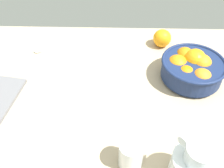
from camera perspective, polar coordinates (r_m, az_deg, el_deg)
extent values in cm
cube|color=tan|center=(94.50, 1.11, -3.81)|extent=(124.80, 97.04, 3.00)
cylinder|color=navy|center=(105.22, 17.26, 1.45)|extent=(21.52, 21.52, 1.20)
cylinder|color=navy|center=(102.59, 17.74, 3.14)|extent=(23.39, 23.39, 7.07)
torus|color=navy|center=(100.42, 18.17, 4.66)|extent=(24.59, 24.59, 1.20)
sphere|color=orange|center=(103.17, 19.65, 4.30)|extent=(7.77, 7.77, 7.77)
sphere|color=orange|center=(103.50, 18.30, 5.29)|extent=(8.56, 8.56, 8.56)
sphere|color=orange|center=(105.42, 16.14, 6.15)|extent=(7.18, 7.18, 7.18)
sphere|color=orange|center=(101.53, 14.52, 4.10)|extent=(8.55, 8.55, 8.55)
sphere|color=orange|center=(98.50, 16.35, 2.02)|extent=(7.29, 7.29, 7.29)
sphere|color=orange|center=(97.94, 19.65, 1.18)|extent=(7.69, 7.69, 7.69)
cylinder|color=white|center=(67.05, 19.34, -14.90)|extent=(7.17, 7.17, 4.78)
cone|color=white|center=(66.58, 16.50, -11.78)|extent=(4.10, 4.09, 2.80)
cylinder|color=white|center=(74.12, 4.39, -15.61)|extent=(7.08, 7.08, 9.60)
cylinder|color=orange|center=(76.10, 4.29, -16.48)|extent=(6.23, 6.23, 5.02)
sphere|color=orange|center=(118.32, 11.34, 10.14)|extent=(8.07, 8.07, 8.07)
ellipsoid|color=silver|center=(118.82, -16.45, 7.16)|extent=(3.68, 3.01, 1.00)
cylinder|color=silver|center=(118.50, -13.11, 7.69)|extent=(10.49, 3.53, 0.70)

